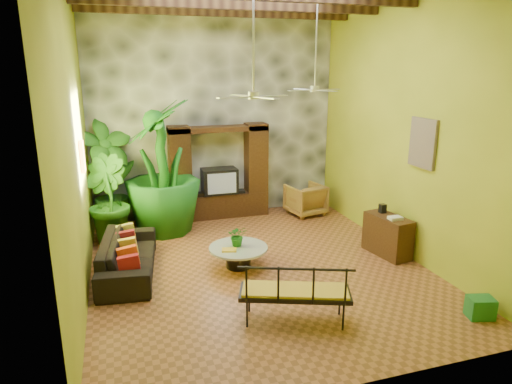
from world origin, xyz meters
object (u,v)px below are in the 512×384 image
object	(u,v)px
entertainment_center	(219,179)
ceiling_fan_back	(315,79)
sofa	(128,256)
tall_plant_a	(108,175)
tall_plant_c	(162,168)
tall_plant_b	(107,200)
ceiling_fan_front	(253,82)
green_bin	(480,308)
side_console	(388,235)
coffee_table	(238,254)
wicker_armchair	(306,199)
iron_bench	(297,290)

from	to	relation	value
entertainment_center	ceiling_fan_back	size ratio (longest dim) A/B	1.29
sofa	tall_plant_a	xyz separation A→B (m)	(-0.27, 2.58, 0.94)
tall_plant_a	tall_plant_c	xyz separation A→B (m)	(1.14, -0.57, 0.22)
tall_plant_b	ceiling_fan_front	bearing A→B (deg)	-45.58
tall_plant_c	tall_plant_a	bearing A→B (deg)	153.55
entertainment_center	ceiling_fan_back	distance (m)	3.50
sofa	green_bin	size ratio (longest dim) A/B	6.19
sofa	ceiling_fan_front	bearing A→B (deg)	-104.43
ceiling_fan_front	tall_plant_a	world-z (taller)	ceiling_fan_front
sofa	tall_plant_b	bearing A→B (deg)	18.27
side_console	ceiling_fan_back	bearing A→B (deg)	117.07
entertainment_center	coffee_table	world-z (taller)	entertainment_center
wicker_armchair	green_bin	distance (m)	5.39
wicker_armchair	tall_plant_a	bearing A→B (deg)	-16.13
ceiling_fan_back	green_bin	size ratio (longest dim) A/B	5.02
entertainment_center	green_bin	distance (m)	6.46
iron_bench	green_bin	size ratio (longest dim) A/B	4.60
sofa	tall_plant_a	size ratio (longest dim) A/B	0.90
wicker_armchair	sofa	bearing A→B (deg)	14.86
tall_plant_c	green_bin	size ratio (longest dim) A/B	8.05
sofa	entertainment_center	bearing A→B (deg)	-33.61
entertainment_center	ceiling_fan_back	world-z (taller)	ceiling_fan_back
entertainment_center	side_console	distance (m)	4.30
green_bin	coffee_table	bearing A→B (deg)	136.84
sofa	green_bin	distance (m)	5.89
ceiling_fan_front	iron_bench	size ratio (longest dim) A/B	1.09
ceiling_fan_front	tall_plant_b	size ratio (longest dim) A/B	0.99
ceiling_fan_back	coffee_table	size ratio (longest dim) A/B	1.69
wicker_armchair	iron_bench	distance (m)	5.15
tall_plant_a	iron_bench	distance (m)	5.70
entertainment_center	ceiling_fan_back	bearing A→B (deg)	-50.43
tall_plant_c	green_bin	xyz separation A→B (m)	(4.10, -5.16, -1.33)
sofa	coffee_table	distance (m)	2.01
wicker_armchair	side_console	bearing A→B (deg)	89.08
ceiling_fan_back	wicker_armchair	distance (m)	3.38
sofa	coffee_table	xyz separation A→B (m)	(1.98, -0.33, -0.08)
tall_plant_c	side_console	world-z (taller)	tall_plant_c
wicker_armchair	tall_plant_b	bearing A→B (deg)	-5.04
tall_plant_a	tall_plant_b	world-z (taller)	tall_plant_a
entertainment_center	tall_plant_c	world-z (taller)	tall_plant_c
ceiling_fan_back	side_console	size ratio (longest dim) A/B	1.86
entertainment_center	iron_bench	distance (m)	5.18
tall_plant_a	coffee_table	bearing A→B (deg)	-52.37
tall_plant_a	tall_plant_b	size ratio (longest dim) A/B	1.35
entertainment_center	iron_bench	size ratio (longest dim) A/B	1.41
tall_plant_b	side_console	world-z (taller)	tall_plant_b
tall_plant_c	coffee_table	bearing A→B (deg)	-64.82
tall_plant_b	side_console	distance (m)	5.80
entertainment_center	wicker_armchair	bearing A→B (deg)	-13.00
ceiling_fan_front	sofa	xyz separation A→B (m)	(-2.12, 0.84, -3.07)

